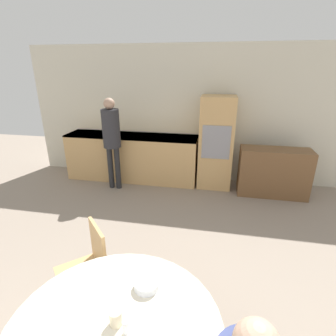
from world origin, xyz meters
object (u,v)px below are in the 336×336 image
Objects in this scene: cup at (116,317)px; bowl_centre at (147,285)px; chair_far_left at (89,265)px; person_standing at (111,134)px; oven_unit at (216,143)px; sideboard at (273,172)px.

bowl_centre is (0.11, 0.30, -0.02)m from cup.
chair_far_left is 0.51× the size of person_standing.
sideboard is (1.04, -0.23, -0.43)m from oven_unit.
sideboard is 3.54m from chair_far_left.
bowl_centre is (-0.39, -3.50, -0.07)m from oven_unit.
bowl_centre is (0.66, -0.40, 0.29)m from chair_far_left.
cup is (-1.54, -3.56, 0.38)m from sideboard.
oven_unit is at bearing 83.60° from bowl_centre.
sideboard is 1.37× the size of chair_far_left.
bowl_centre is at bearing -113.71° from sideboard.
oven_unit reaches higher than person_standing.
cup is at bearing -97.47° from oven_unit.
chair_far_left reaches higher than bowl_centre.
chair_far_left is (-2.09, -2.86, 0.06)m from sideboard.
oven_unit reaches higher than chair_far_left.
oven_unit reaches higher than cup.
chair_far_left is at bearing 148.59° from bowl_centre.
bowl_centre is at bearing 70.59° from cup.
sideboard is 6.92× the size of bowl_centre.
person_standing is (-1.86, -0.50, 0.20)m from oven_unit.
chair_far_left is 8.82× the size of cup.
sideboard is at bearing 66.64° from cup.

